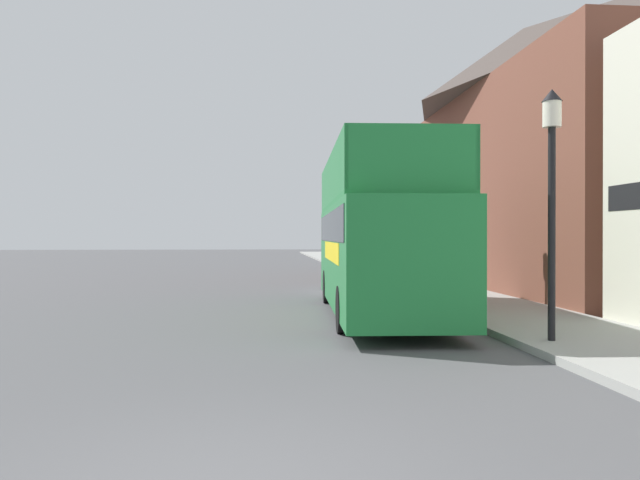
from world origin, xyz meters
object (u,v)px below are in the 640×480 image
object	(u,v)px
lamp_post_nearest	(552,166)
lamp_post_third	(391,205)
tour_bus	(378,245)
lamp_post_second	(438,196)
parked_car_ahead_of_bus	(356,273)

from	to	relation	value
lamp_post_nearest	lamp_post_third	bearing A→B (deg)	89.71
lamp_post_third	tour_bus	bearing A→B (deg)	-103.66
lamp_post_second	lamp_post_third	world-z (taller)	lamp_post_third
tour_bus	lamp_post_second	bearing A→B (deg)	47.85
lamp_post_nearest	lamp_post_second	xyz separation A→B (m)	(-0.01, 7.09, -0.05)
parked_car_ahead_of_bus	lamp_post_third	world-z (taller)	lamp_post_third
lamp_post_second	tour_bus	bearing A→B (deg)	-134.91
parked_car_ahead_of_bus	lamp_post_nearest	bearing A→B (deg)	-84.59
tour_bus	lamp_post_third	bearing A→B (deg)	79.10
tour_bus	lamp_post_nearest	world-z (taller)	lamp_post_nearest
tour_bus	lamp_post_nearest	xyz separation A→B (m)	(2.18, -4.91, 1.44)
lamp_post_third	parked_car_ahead_of_bus	bearing A→B (deg)	-125.33
lamp_post_third	lamp_post_second	bearing A→B (deg)	-90.65
lamp_post_nearest	lamp_post_second	size ratio (longest dim) A/B	1.02
parked_car_ahead_of_bus	lamp_post_third	xyz separation A→B (m)	(1.79, 2.52, 2.58)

